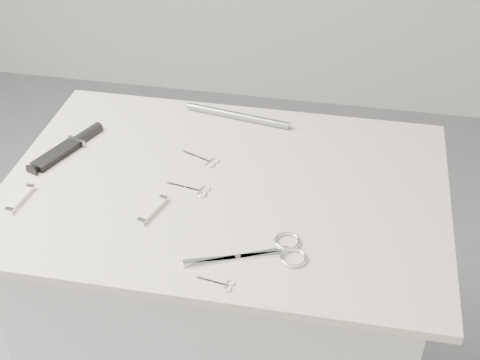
% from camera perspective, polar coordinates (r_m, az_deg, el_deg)
% --- Properties ---
extents(plinth, '(0.90, 0.60, 0.90)m').
position_cam_1_polar(plinth, '(1.84, -1.12, -12.19)').
color(plinth, silver).
rests_on(plinth, ground).
extents(display_board, '(1.00, 0.70, 0.02)m').
position_cam_1_polar(display_board, '(1.52, -1.32, -0.74)').
color(display_board, beige).
rests_on(display_board, plinth).
extents(large_shears, '(0.24, 0.15, 0.01)m').
position_cam_1_polar(large_shears, '(1.34, 2.73, -6.16)').
color(large_shears, white).
rests_on(large_shears, display_board).
extents(embroidery_scissors_a, '(0.10, 0.05, 0.00)m').
position_cam_1_polar(embroidery_scissors_a, '(1.50, -3.87, -0.83)').
color(embroidery_scissors_a, white).
rests_on(embroidery_scissors_a, display_board).
extents(embroidery_scissors_b, '(0.10, 0.06, 0.00)m').
position_cam_1_polar(embroidery_scissors_b, '(1.59, -2.99, 1.71)').
color(embroidery_scissors_b, white).
rests_on(embroidery_scissors_b, display_board).
extents(tiny_scissors, '(0.07, 0.03, 0.00)m').
position_cam_1_polar(tiny_scissors, '(1.28, -1.72, -8.84)').
color(tiny_scissors, white).
rests_on(tiny_scissors, display_board).
extents(sheathed_knife, '(0.11, 0.21, 0.03)m').
position_cam_1_polar(sheathed_knife, '(1.68, -14.21, 2.91)').
color(sheathed_knife, black).
rests_on(sheathed_knife, display_board).
extents(pocket_knife_a, '(0.05, 0.10, 0.01)m').
position_cam_1_polar(pocket_knife_a, '(1.45, -7.45, -2.54)').
color(pocket_knife_a, beige).
rests_on(pocket_knife_a, display_board).
extents(pocket_knife_b, '(0.03, 0.10, 0.01)m').
position_cam_1_polar(pocket_knife_b, '(1.54, -18.24, -1.51)').
color(pocket_knife_b, beige).
rests_on(pocket_knife_b, display_board).
extents(metal_rail, '(0.28, 0.07, 0.02)m').
position_cam_1_polar(metal_rail, '(1.74, -0.20, 5.50)').
color(metal_rail, gray).
rests_on(metal_rail, display_board).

